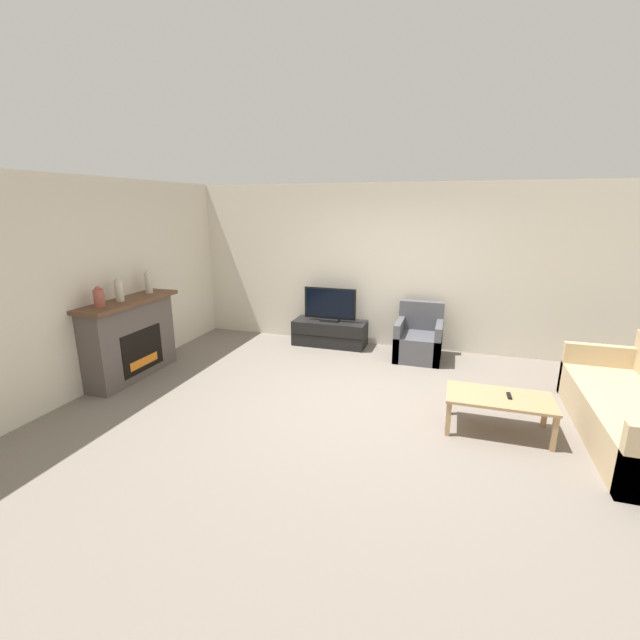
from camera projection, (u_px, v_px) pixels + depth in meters
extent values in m
plane|color=slate|center=(363.00, 402.00, 5.26)|extent=(24.00, 24.00, 0.00)
cube|color=beige|center=(395.00, 267.00, 7.06)|extent=(12.00, 0.06, 2.70)
cube|color=beige|center=(119.00, 279.00, 5.93)|extent=(0.06, 12.00, 2.70)
cube|color=#564C47|center=(130.00, 340.00, 5.92)|extent=(0.37, 1.42, 1.06)
cube|color=black|center=(143.00, 350.00, 5.90)|extent=(0.01, 0.78, 0.59)
cube|color=orange|center=(144.00, 361.00, 5.94)|extent=(0.01, 0.55, 0.12)
cube|color=brown|center=(128.00, 301.00, 5.77)|extent=(0.49, 1.54, 0.05)
cylinder|color=#994C3D|center=(99.00, 298.00, 5.31)|extent=(0.13, 0.13, 0.22)
sphere|color=#994C3D|center=(98.00, 289.00, 5.28)|extent=(0.07, 0.07, 0.07)
cylinder|color=beige|center=(119.00, 291.00, 5.62)|extent=(0.11, 0.11, 0.28)
sphere|color=beige|center=(118.00, 279.00, 5.59)|extent=(0.06, 0.06, 0.06)
cylinder|color=beige|center=(149.00, 283.00, 6.15)|extent=(0.10, 0.10, 0.30)
sphere|color=beige|center=(147.00, 272.00, 6.11)|extent=(0.06, 0.06, 0.06)
cube|color=black|center=(330.00, 333.00, 7.37)|extent=(1.24, 0.49, 0.43)
cube|color=black|center=(326.00, 337.00, 7.14)|extent=(1.22, 0.01, 0.01)
cube|color=black|center=(330.00, 320.00, 7.31)|extent=(0.31, 0.18, 0.04)
cube|color=black|center=(330.00, 303.00, 7.23)|extent=(0.90, 0.03, 0.53)
cube|color=black|center=(330.00, 304.00, 7.22)|extent=(0.83, 0.01, 0.48)
cube|color=#4C4C51|center=(418.00, 346.00, 6.71)|extent=(0.70, 0.76, 0.40)
cube|color=#4C4C51|center=(421.00, 315.00, 6.88)|extent=(0.70, 0.14, 0.46)
cube|color=#4C4C51|center=(399.00, 338.00, 6.77)|extent=(0.10, 0.76, 0.61)
cube|color=#4C4C51|center=(438.00, 342.00, 6.60)|extent=(0.10, 0.76, 0.61)
cube|color=#A37F56|center=(500.00, 398.00, 4.49)|extent=(1.07, 0.57, 0.03)
cube|color=#A37F56|center=(448.00, 419.00, 4.46)|extent=(0.05, 0.05, 0.37)
cube|color=#A37F56|center=(554.00, 434.00, 4.17)|extent=(0.05, 0.05, 0.37)
cube|color=#A37F56|center=(449.00, 399.00, 4.91)|extent=(0.05, 0.05, 0.37)
cube|color=#A37F56|center=(545.00, 411.00, 4.62)|extent=(0.05, 0.05, 0.37)
cube|color=black|center=(509.00, 396.00, 4.48)|extent=(0.05, 0.15, 0.02)
cube|color=tan|center=(632.00, 422.00, 4.35)|extent=(0.92, 2.27, 0.42)
cube|color=tan|center=(602.00, 372.00, 5.32)|extent=(0.92, 0.11, 0.68)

